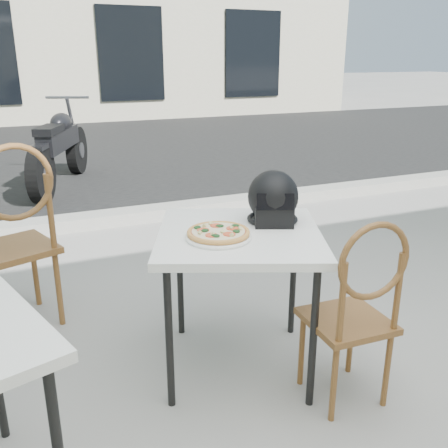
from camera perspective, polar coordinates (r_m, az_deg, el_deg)
name	(u,v)px	position (r m, az deg, el deg)	size (l,w,h in m)	color
ground	(323,393)	(2.61, 11.21, -18.42)	(80.00, 80.00, 0.00)	#989590
street_asphalt	(92,152)	(8.91, -14.87, 7.98)	(30.00, 8.00, 0.00)	black
curb	(155,213)	(5.08, -7.87, 1.29)	(30.00, 0.25, 0.12)	#9E9D94
cafe_table_main	(239,245)	(2.45, 1.77, -2.38)	(1.03, 1.03, 0.75)	white
plate	(218,237)	(2.33, -0.65, -1.45)	(0.35, 0.35, 0.02)	white
pizza	(218,232)	(2.33, -0.65, -0.94)	(0.34, 0.34, 0.04)	#DD9D50
helmet	(273,200)	(2.55, 5.63, 2.79)	(0.34, 0.35, 0.27)	black
cafe_chair_main	(357,304)	(2.31, 14.97, -8.87)	(0.37, 0.37, 0.93)	brown
cafe_chair_side	(15,230)	(3.05, -22.79, -0.58)	(0.55, 0.55, 1.13)	brown
motorcycle	(60,149)	(6.54, -18.24, 8.13)	(0.93, 2.03, 1.07)	black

